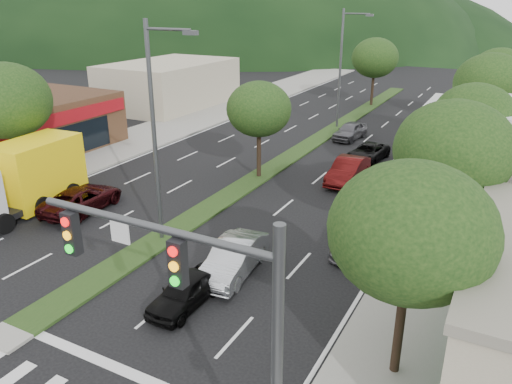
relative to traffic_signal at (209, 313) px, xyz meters
The scene contains 27 objects.
ground 10.27m from the traffic_signal, behind, with size 160.00×160.00×0.00m, color black.
sidewalk_right 27.15m from the traffic_signal, 82.55° to the left, with size 5.00×90.00×0.15m, color gray.
sidewalk_left 34.79m from the traffic_signal, 129.70° to the left, with size 6.00×90.00×0.15m, color gray.
median 31.23m from the traffic_signal, 107.00° to the left, with size 1.60×56.00×0.12m, color #193312.
traffic_signal is the anchor object (origin of this frame).
shop_left 32.19m from the traffic_signal, 148.97° to the left, with size 10.15×12.00×4.00m.
bldg_left_far 45.32m from the traffic_signal, 128.26° to the left, with size 9.00×14.00×4.60m, color #BDB196.
hill_far 142.79m from the traffic_signal, 128.60° to the left, with size 176.00×132.00×82.00m, color black.
tree_r_a 6.29m from the traffic_signal, 61.80° to the left, with size 4.60×4.60×6.63m.
tree_r_b 13.87m from the traffic_signal, 77.63° to the left, with size 4.80×4.80×6.94m.
tree_r_c 21.74m from the traffic_signal, 82.15° to the left, with size 4.40×4.40×6.48m.
tree_r_d 31.68m from the traffic_signal, 84.62° to the left, with size 5.00×5.00×7.17m.
tree_r_e 41.65m from the traffic_signal, 85.91° to the left, with size 4.60×4.60×6.71m.
tree_med_near 21.53m from the traffic_signal, 114.80° to the left, with size 4.00×4.00×6.02m.
tree_med_far 46.43m from the traffic_signal, 101.22° to the left, with size 4.80×4.80×6.94m.
tree_l_a 24.43m from the traffic_signal, 151.81° to the left, with size 5.20×5.20×7.25m.
streetlight_near 13.03m from the traffic_signal, 132.77° to the left, with size 2.60×0.25×10.00m.
streetlight_mid 35.66m from the traffic_signal, 104.33° to the left, with size 2.60×0.25×10.00m.
sedan_silver 10.26m from the traffic_signal, 117.50° to the left, with size 1.54×4.41×1.45m, color #AFB2B7.
suv_maroon 18.57m from the traffic_signal, 145.44° to the left, with size 2.28×4.93×1.37m, color black.
car_queue_a 8.37m from the traffic_signal, 130.94° to the left, with size 1.42×3.53×1.20m, color black.
car_queue_b 13.53m from the traffic_signal, 91.04° to the left, with size 1.77×4.35×1.26m, color #545359.
car_queue_c 22.04m from the traffic_signal, 99.88° to the left, with size 1.61×4.61×1.52m, color #4E0D0D.
car_queue_d 26.96m from the traffic_signal, 98.38° to the left, with size 1.96×4.26×1.18m, color black.
car_queue_e 32.34m from the traffic_signal, 102.26° to the left, with size 1.63×4.06×1.38m, color #515056.
box_truck 20.18m from the traffic_signal, 152.67° to the left, with size 3.34×7.55×3.63m.
motorhome 32.44m from the traffic_signal, 90.05° to the left, with size 2.89×8.86×3.38m.
Camera 1 is at (14.00, -8.81, 10.74)m, focal length 35.00 mm.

